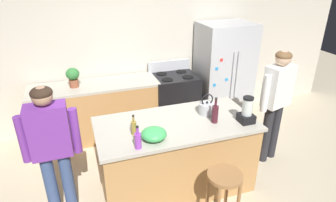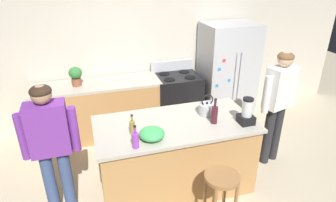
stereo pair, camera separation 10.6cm
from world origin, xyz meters
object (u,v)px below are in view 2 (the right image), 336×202
at_px(kitchen_island, 175,155).
at_px(bottle_vinegar, 132,127).
at_px(bar_stool, 221,188).
at_px(person_by_island_left, 50,141).
at_px(blender_appliance, 247,113).
at_px(tea_kettle, 207,108).
at_px(bottle_soda, 135,140).
at_px(person_by_sink_right, 278,99).
at_px(stove_range, 177,100).
at_px(mixing_bowl, 152,134).
at_px(bottle_wine, 214,114).
at_px(potted_plant, 76,75).
at_px(refrigerator, 227,74).

distance_m(kitchen_island, bottle_vinegar, 0.77).
bearing_deg(bar_stool, person_by_island_left, 154.97).
xyz_separation_m(kitchen_island, blender_appliance, (0.79, -0.25, 0.60)).
distance_m(kitchen_island, bar_stool, 0.83).
xyz_separation_m(bottle_vinegar, tea_kettle, (0.97, 0.19, -0.01)).
bearing_deg(bottle_soda, person_by_sink_right, 13.26).
xyz_separation_m(blender_appliance, bottle_soda, (-1.34, -0.12, -0.04)).
xyz_separation_m(stove_range, mixing_bowl, (-0.88, -1.78, 0.52)).
height_order(kitchen_island, person_by_island_left, person_by_island_left).
bearing_deg(stove_range, kitchen_island, -109.10).
bearing_deg(bottle_soda, person_by_island_left, 158.39).
relative_size(bottle_vinegar, bottle_wine, 0.75).
distance_m(bar_stool, blender_appliance, 0.93).
xyz_separation_m(potted_plant, blender_appliance, (1.89, -1.80, -0.04)).
height_order(kitchen_island, tea_kettle, tea_kettle).
xyz_separation_m(kitchen_island, bar_stool, (0.24, -0.79, 0.09)).
distance_m(refrigerator, person_by_island_left, 3.23).
relative_size(stove_range, person_by_island_left, 0.70).
relative_size(refrigerator, person_by_island_left, 1.11).
xyz_separation_m(refrigerator, person_by_island_left, (-2.84, -1.53, 0.08)).
bearing_deg(mixing_bowl, bottle_vinegar, 137.09).
bearing_deg(bottle_soda, stove_range, 60.41).
height_order(refrigerator, person_by_island_left, refrigerator).
height_order(person_by_island_left, blender_appliance, person_by_island_left).
distance_m(person_by_island_left, tea_kettle, 1.84).
distance_m(potted_plant, tea_kettle, 2.12).
bearing_deg(person_by_island_left, stove_range, 39.18).
relative_size(stove_range, person_by_sink_right, 0.68).
bearing_deg(bottle_vinegar, bottle_wine, -2.52).
xyz_separation_m(kitchen_island, potted_plant, (-1.10, 1.55, 0.64)).
xyz_separation_m(person_by_island_left, bottle_vinegar, (0.86, -0.06, 0.06)).
bearing_deg(bar_stool, stove_range, 82.84).
bearing_deg(mixing_bowl, bottle_soda, -151.13).
xyz_separation_m(refrigerator, bottle_soda, (-2.00, -1.87, 0.15)).
bearing_deg(potted_plant, bottle_soda, -74.01).
height_order(refrigerator, person_by_sink_right, refrigerator).
bearing_deg(bottle_vinegar, person_by_sink_right, 5.82).
bearing_deg(refrigerator, mixing_bowl, -135.72).
bearing_deg(blender_appliance, bottle_soda, -174.93).
xyz_separation_m(bottle_soda, tea_kettle, (0.99, 0.46, -0.02)).
relative_size(bottle_soda, mixing_bowl, 0.92).
height_order(kitchen_island, bottle_vinegar, bottle_vinegar).
height_order(stove_range, potted_plant, potted_plant).
height_order(blender_appliance, bottle_wine, blender_appliance).
bearing_deg(bottle_wine, person_by_island_left, 176.88).
xyz_separation_m(potted_plant, bottle_soda, (0.55, -1.92, -0.08)).
height_order(kitchen_island, person_by_sink_right, person_by_sink_right).
xyz_separation_m(mixing_bowl, tea_kettle, (0.79, 0.35, 0.02)).
xyz_separation_m(person_by_island_left, tea_kettle, (1.83, 0.13, 0.05)).
bearing_deg(bottle_soda, refrigerator, 43.02).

